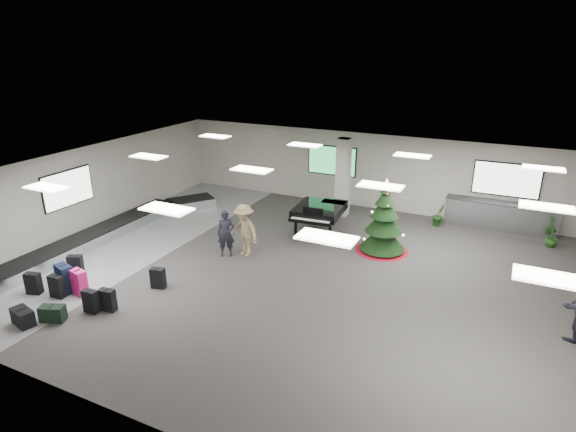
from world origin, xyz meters
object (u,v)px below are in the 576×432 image
at_px(service_counter, 501,216).
at_px(christmas_tree, 383,227).
at_px(traveler_a, 226,234).
at_px(traveler_b, 244,230).
at_px(potted_plant_right, 552,237).
at_px(baggage_carousel, 116,229).
at_px(pink_suitcase, 79,283).
at_px(potted_plant_left, 439,215).
at_px(grand_piano, 318,211).

height_order(service_counter, christmas_tree, christmas_tree).
height_order(traveler_a, traveler_b, traveler_b).
bearing_deg(potted_plant_right, baggage_carousel, -158.42).
distance_m(baggage_carousel, christmas_tree, 9.77).
height_order(baggage_carousel, traveler_a, traveler_a).
relative_size(christmas_tree, traveler_a, 1.64).
distance_m(pink_suitcase, traveler_a, 4.69).
height_order(pink_suitcase, potted_plant_right, pink_suitcase).
height_order(christmas_tree, traveler_b, christmas_tree).
distance_m(service_counter, christmas_tree, 5.25).
xyz_separation_m(christmas_tree, potted_plant_right, (5.26, 2.93, -0.53)).
relative_size(baggage_carousel, traveler_a, 6.09).
relative_size(baggage_carousel, service_counter, 2.40).
height_order(baggage_carousel, traveler_b, traveler_b).
xyz_separation_m(traveler_a, potted_plant_right, (9.86, 5.59, -0.43)).
relative_size(baggage_carousel, potted_plant_left, 10.84).
bearing_deg(grand_piano, christmas_tree, -17.15).
height_order(pink_suitcase, potted_plant_left, potted_plant_left).
distance_m(service_counter, traveler_b, 9.83).
height_order(baggage_carousel, potted_plant_right, potted_plant_right).
xyz_separation_m(grand_piano, traveler_b, (-1.47, -2.92, 0.03)).
bearing_deg(baggage_carousel, traveler_b, 5.26).
height_order(service_counter, traveler_b, traveler_b).
xyz_separation_m(christmas_tree, traveler_a, (-4.60, -2.66, -0.10)).
height_order(pink_suitcase, traveler_a, traveler_a).
distance_m(baggage_carousel, service_counter, 14.50).
distance_m(baggage_carousel, potted_plant_left, 12.29).
distance_m(potted_plant_left, potted_plant_right, 3.95).
xyz_separation_m(baggage_carousel, pink_suitcase, (2.38, -3.86, 0.17)).
bearing_deg(potted_plant_left, traveler_a, -134.98).
bearing_deg(christmas_tree, baggage_carousel, -163.06).
bearing_deg(grand_piano, baggage_carousel, -158.24).
distance_m(service_counter, potted_plant_right, 2.01).
bearing_deg(christmas_tree, potted_plant_right, 29.09).
distance_m(pink_suitcase, potted_plant_left, 12.96).
relative_size(christmas_tree, potted_plant_left, 2.91).
distance_m(pink_suitcase, traveler_b, 5.24).
distance_m(christmas_tree, potted_plant_right, 6.05).
xyz_separation_m(grand_piano, potted_plant_right, (7.87, 2.37, -0.51)).
xyz_separation_m(traveler_a, potted_plant_left, (5.93, 5.94, -0.35)).
relative_size(baggage_carousel, potted_plant_right, 13.30).
distance_m(christmas_tree, grand_piano, 2.66).
bearing_deg(grand_piano, potted_plant_left, 29.55).
bearing_deg(christmas_tree, grand_piano, 167.91).
height_order(christmas_tree, potted_plant_right, christmas_tree).
height_order(pink_suitcase, christmas_tree, christmas_tree).
bearing_deg(traveler_b, baggage_carousel, -158.09).
relative_size(service_counter, christmas_tree, 1.55).
xyz_separation_m(service_counter, potted_plant_left, (-2.18, -0.62, -0.10)).
bearing_deg(potted_plant_right, pink_suitcase, -141.73).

